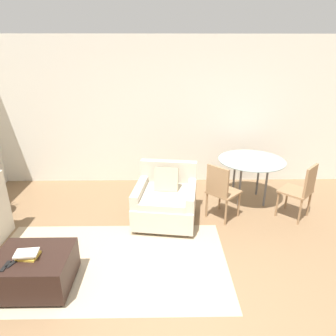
{
  "coord_description": "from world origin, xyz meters",
  "views": [
    {
      "loc": [
        -0.22,
        -2.16,
        2.47
      ],
      "look_at": [
        -0.15,
        2.23,
        0.75
      ],
      "focal_mm": 32.0,
      "sensor_mm": 36.0,
      "label": 1
    }
  ],
  "objects_px": {
    "dining_chair_near_left": "(221,189)",
    "book_stack": "(28,254)",
    "tv_remote_primary": "(13,263)",
    "dining_table": "(251,164)",
    "tv_remote_secondary": "(5,266)",
    "armchair": "(166,200)",
    "ottoman": "(35,270)",
    "dining_chair_near_right": "(302,188)"
  },
  "relations": [
    {
      "from": "armchair",
      "to": "dining_chair_near_right",
      "type": "distance_m",
      "value": 2.09
    },
    {
      "from": "ottoman",
      "to": "armchair",
      "type": "bearing_deg",
      "value": 44.24
    },
    {
      "from": "armchair",
      "to": "tv_remote_secondary",
      "type": "relative_size",
      "value": 6.39
    },
    {
      "from": "ottoman",
      "to": "tv_remote_secondary",
      "type": "height_order",
      "value": "tv_remote_secondary"
    },
    {
      "from": "book_stack",
      "to": "dining_table",
      "type": "bearing_deg",
      "value": 35.29
    },
    {
      "from": "dining_chair_near_left",
      "to": "book_stack",
      "type": "bearing_deg",
      "value": -147.81
    },
    {
      "from": "book_stack",
      "to": "tv_remote_primary",
      "type": "relative_size",
      "value": 1.52
    },
    {
      "from": "ottoman",
      "to": "book_stack",
      "type": "bearing_deg",
      "value": -130.09
    },
    {
      "from": "armchair",
      "to": "dining_table",
      "type": "distance_m",
      "value": 1.63
    },
    {
      "from": "book_stack",
      "to": "dining_table",
      "type": "height_order",
      "value": "dining_table"
    },
    {
      "from": "dining_chair_near_left",
      "to": "dining_table",
      "type": "bearing_deg",
      "value": 45.0
    },
    {
      "from": "dining_table",
      "to": "dining_chair_near_right",
      "type": "relative_size",
      "value": 1.24
    },
    {
      "from": "book_stack",
      "to": "dining_chair_near_right",
      "type": "height_order",
      "value": "dining_chair_near_right"
    },
    {
      "from": "dining_table",
      "to": "dining_chair_near_left",
      "type": "height_order",
      "value": "dining_chair_near_left"
    },
    {
      "from": "ottoman",
      "to": "tv_remote_secondary",
      "type": "bearing_deg",
      "value": -138.19
    },
    {
      "from": "armchair",
      "to": "dining_table",
      "type": "relative_size",
      "value": 0.94
    },
    {
      "from": "armchair",
      "to": "dining_chair_near_left",
      "type": "relative_size",
      "value": 1.17
    },
    {
      "from": "book_stack",
      "to": "tv_remote_secondary",
      "type": "xyz_separation_m",
      "value": [
        -0.17,
        -0.14,
        -0.03
      ]
    },
    {
      "from": "ottoman",
      "to": "tv_remote_primary",
      "type": "relative_size",
      "value": 4.9
    },
    {
      "from": "tv_remote_primary",
      "to": "dining_chair_near_right",
      "type": "distance_m",
      "value": 4.0
    },
    {
      "from": "tv_remote_secondary",
      "to": "ottoman",
      "type": "bearing_deg",
      "value": 41.81
    },
    {
      "from": "tv_remote_primary",
      "to": "dining_table",
      "type": "bearing_deg",
      "value": 35.44
    },
    {
      "from": "armchair",
      "to": "dining_chair_near_left",
      "type": "bearing_deg",
      "value": 0.75
    },
    {
      "from": "dining_table",
      "to": "tv_remote_secondary",
      "type": "bearing_deg",
      "value": -144.41
    },
    {
      "from": "tv_remote_secondary",
      "to": "dining_table",
      "type": "relative_size",
      "value": 0.15
    },
    {
      "from": "dining_chair_near_left",
      "to": "dining_chair_near_right",
      "type": "relative_size",
      "value": 1.0
    },
    {
      "from": "ottoman",
      "to": "dining_chair_near_left",
      "type": "relative_size",
      "value": 0.89
    },
    {
      "from": "ottoman",
      "to": "dining_table",
      "type": "relative_size",
      "value": 0.72
    },
    {
      "from": "armchair",
      "to": "dining_chair_near_right",
      "type": "height_order",
      "value": "dining_chair_near_right"
    },
    {
      "from": "tv_remote_primary",
      "to": "tv_remote_secondary",
      "type": "relative_size",
      "value": 1.0
    },
    {
      "from": "tv_remote_secondary",
      "to": "book_stack",
      "type": "bearing_deg",
      "value": 40.32
    },
    {
      "from": "book_stack",
      "to": "dining_chair_near_right",
      "type": "bearing_deg",
      "value": 22.29
    },
    {
      "from": "dining_chair_near_right",
      "to": "armchair",
      "type": "bearing_deg",
      "value": -179.7
    },
    {
      "from": "dining_table",
      "to": "dining_chair_near_left",
      "type": "xyz_separation_m",
      "value": [
        -0.62,
        -0.62,
        -0.16
      ]
    },
    {
      "from": "dining_chair_near_left",
      "to": "tv_remote_primary",
      "type": "bearing_deg",
      "value": -147.46
    },
    {
      "from": "tv_remote_secondary",
      "to": "dining_table",
      "type": "height_order",
      "value": "dining_table"
    },
    {
      "from": "tv_remote_primary",
      "to": "dining_table",
      "type": "xyz_separation_m",
      "value": [
        3.06,
        2.18,
        0.25
      ]
    },
    {
      "from": "dining_chair_near_left",
      "to": "dining_chair_near_right",
      "type": "xyz_separation_m",
      "value": [
        1.24,
        0.0,
        0.0
      ]
    },
    {
      "from": "tv_remote_primary",
      "to": "armchair",
      "type": "bearing_deg",
      "value": 43.97
    },
    {
      "from": "tv_remote_primary",
      "to": "dining_chair_near_right",
      "type": "bearing_deg",
      "value": 22.9
    },
    {
      "from": "armchair",
      "to": "dining_chair_near_right",
      "type": "bearing_deg",
      "value": 0.3
    },
    {
      "from": "book_stack",
      "to": "dining_chair_near_right",
      "type": "distance_m",
      "value": 3.85
    }
  ]
}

